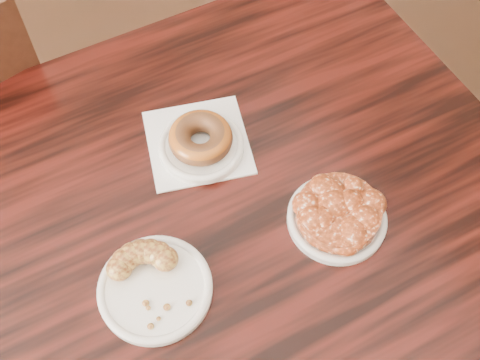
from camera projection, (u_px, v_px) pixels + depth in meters
cafe_table at (248, 308)px, 1.24m from camera, size 1.02×1.02×0.75m
napkin at (198, 142)px, 1.00m from camera, size 0.21×0.21×0.00m
plate_donut at (201, 147)px, 0.99m from camera, size 0.14×0.14×0.01m
plate_cruller at (155, 289)px, 0.86m from camera, size 0.17×0.17×0.01m
plate_fritter at (337, 219)px, 0.92m from camera, size 0.15×0.15×0.01m
glazed_donut at (201, 138)px, 0.97m from camera, size 0.10×0.10×0.04m
apple_fritter at (339, 210)px, 0.90m from camera, size 0.17×0.17×0.04m
cruller_fragment at (153, 283)px, 0.84m from camera, size 0.13×0.13×0.03m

